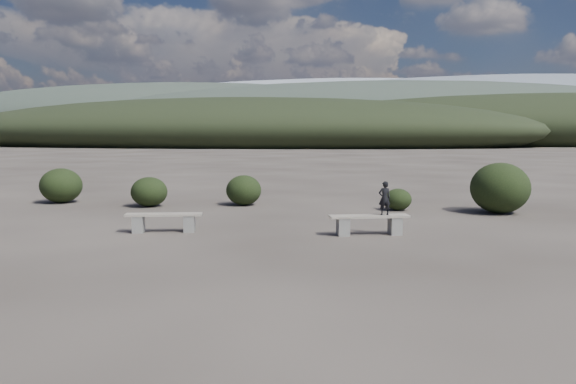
# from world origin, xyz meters

# --- Properties ---
(ground) EXTENTS (1200.00, 1200.00, 0.00)m
(ground) POSITION_xyz_m (0.00, 0.00, 0.00)
(ground) COLOR #332C27
(ground) RESTS_ON ground
(bench_left) EXTENTS (1.92, 0.82, 0.47)m
(bench_left) POSITION_xyz_m (-3.61, 3.84, 0.29)
(bench_left) COLOR gray
(bench_left) RESTS_ON ground
(bench_right) EXTENTS (1.98, 0.92, 0.49)m
(bench_right) POSITION_xyz_m (1.46, 4.26, 0.29)
(bench_right) COLOR gray
(bench_right) RESTS_ON ground
(seated_person) EXTENTS (0.35, 0.29, 0.82)m
(seated_person) POSITION_xyz_m (1.81, 4.36, 0.90)
(seated_person) COLOR black
(seated_person) RESTS_ON bench_right
(shrub_a) EXTENTS (1.22, 1.22, 1.00)m
(shrub_a) POSITION_xyz_m (-5.94, 8.40, 0.50)
(shrub_a) COLOR black
(shrub_a) RESTS_ON ground
(shrub_b) EXTENTS (1.20, 1.20, 1.03)m
(shrub_b) POSITION_xyz_m (-2.88, 9.25, 0.52)
(shrub_b) COLOR black
(shrub_b) RESTS_ON ground
(shrub_c) EXTENTS (0.87, 0.87, 0.69)m
(shrub_c) POSITION_xyz_m (2.29, 8.82, 0.35)
(shrub_c) COLOR black
(shrub_c) RESTS_ON ground
(shrub_d) EXTENTS (1.79, 1.79, 1.56)m
(shrub_d) POSITION_xyz_m (5.36, 8.65, 0.78)
(shrub_d) COLOR black
(shrub_d) RESTS_ON ground
(shrub_f) EXTENTS (1.45, 1.45, 1.22)m
(shrub_f) POSITION_xyz_m (-9.43, 8.87, 0.61)
(shrub_f) COLOR black
(shrub_f) RESTS_ON ground
(mountain_ridges) EXTENTS (500.00, 400.00, 56.00)m
(mountain_ridges) POSITION_xyz_m (-7.48, 339.06, 10.84)
(mountain_ridges) COLOR black
(mountain_ridges) RESTS_ON ground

